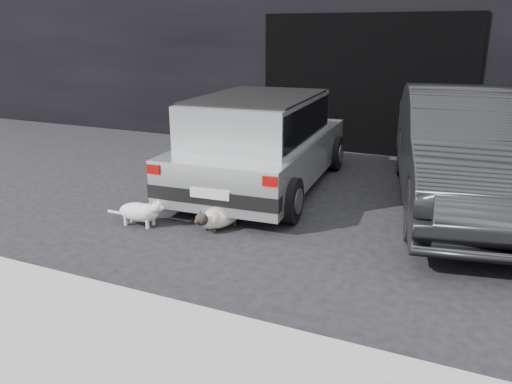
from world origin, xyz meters
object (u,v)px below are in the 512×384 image
at_px(second_car, 469,150).
at_px(cat_white, 141,212).
at_px(silver_hatchback, 261,138).
at_px(cat_siamese, 217,218).

relative_size(second_car, cat_white, 6.07).
relative_size(silver_hatchback, cat_white, 5.00).
xyz_separation_m(silver_hatchback, cat_siamese, (0.19, -1.76, -0.63)).
xyz_separation_m(second_car, cat_siamese, (-2.65, -2.09, -0.65)).
height_order(second_car, cat_white, second_car).
distance_m(silver_hatchback, cat_white, 2.23).
relative_size(silver_hatchback, cat_siamese, 4.76).
relative_size(second_car, cat_siamese, 5.78).
bearing_deg(second_car, cat_white, -157.20).
height_order(cat_siamese, cat_white, cat_white).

